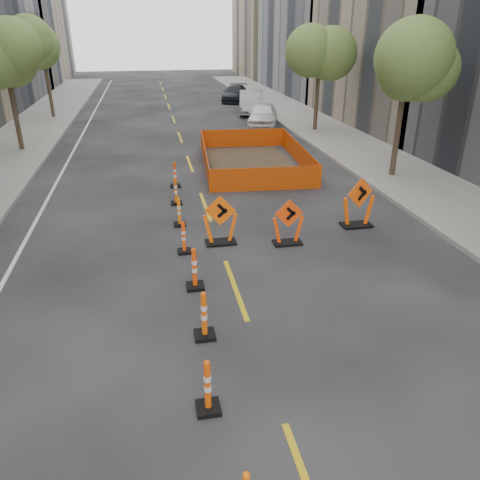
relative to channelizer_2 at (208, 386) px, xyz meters
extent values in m
plane|color=black|center=(1.20, -0.06, -0.52)|extent=(140.00, 140.00, 0.00)
cube|color=gray|center=(10.20, 11.94, -0.45)|extent=(4.00, 90.00, 0.15)
cube|color=gray|center=(18.20, 23.74, 6.48)|extent=(12.00, 16.00, 14.00)
cube|color=tan|center=(18.20, 58.54, 7.48)|extent=(12.00, 14.00, 16.00)
cylinder|color=#382B1E|center=(-7.20, 19.94, 1.05)|extent=(0.24, 0.24, 3.15)
sphere|color=olive|center=(-7.20, 19.94, 4.03)|extent=(2.80, 2.80, 2.80)
cylinder|color=#382B1E|center=(-7.20, 29.94, 1.05)|extent=(0.24, 0.24, 3.15)
sphere|color=olive|center=(-7.20, 29.94, 4.03)|extent=(2.80, 2.80, 2.80)
cylinder|color=#382B1E|center=(9.60, 11.94, 1.05)|extent=(0.24, 0.24, 3.15)
sphere|color=olive|center=(9.60, 11.94, 4.03)|extent=(2.80, 2.80, 2.80)
cylinder|color=#382B1E|center=(9.60, 21.94, 1.05)|extent=(0.24, 0.24, 3.15)
sphere|color=olive|center=(9.60, 21.94, 4.03)|extent=(2.80, 2.80, 2.80)
imported|color=white|center=(6.76, 24.05, 0.25)|extent=(3.02, 4.86, 1.54)
imported|color=#9F9FA4|center=(7.15, 29.38, 0.29)|extent=(2.67, 5.17, 1.62)
imported|color=black|center=(7.11, 35.84, 0.14)|extent=(3.25, 4.93, 1.33)
camera|label=1|loc=(-0.63, -6.07, 5.45)|focal=35.00mm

